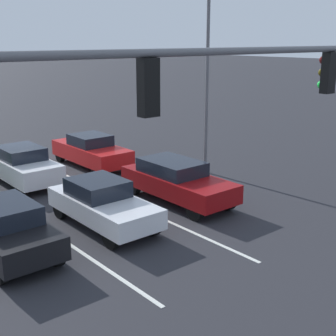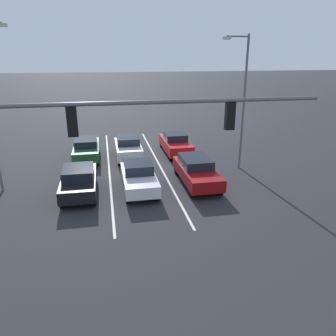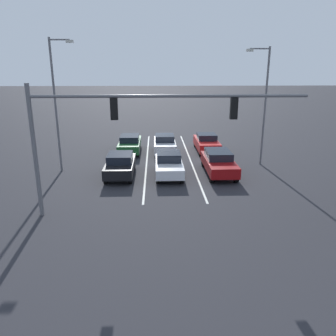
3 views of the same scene
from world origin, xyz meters
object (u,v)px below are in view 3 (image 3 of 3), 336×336
object	(u,v)px
car_silver_midlane_second	(165,144)
car_darkgreen_rightlane_second	(130,143)
car_maroon_leftlane_front	(219,162)
street_lamp_right_shoulder	(57,99)
car_red_leftlane_second	(207,143)
car_white_midlane_front	(169,164)
car_black_rightlane_front	(120,164)
street_lamp_left_shoulder	(263,100)
traffic_signal_gantry	(121,121)

from	to	relation	value
car_silver_midlane_second	car_darkgreen_rightlane_second	size ratio (longest dim) A/B	0.89
car_maroon_leftlane_front	street_lamp_right_shoulder	size ratio (longest dim) A/B	0.54
car_silver_midlane_second	car_red_leftlane_second	bearing A→B (deg)	-171.14
car_white_midlane_front	car_maroon_leftlane_front	bearing A→B (deg)	-175.83
street_lamp_right_shoulder	car_white_midlane_front	bearing A→B (deg)	170.10
car_silver_midlane_second	street_lamp_right_shoulder	xyz separation A→B (m)	(7.05, 4.65, 4.06)
car_darkgreen_rightlane_second	car_red_leftlane_second	size ratio (longest dim) A/B	1.03
car_black_rightlane_front	car_darkgreen_rightlane_second	size ratio (longest dim) A/B	0.93
car_black_rightlane_front	street_lamp_left_shoulder	distance (m)	10.77
car_darkgreen_rightlane_second	car_red_leftlane_second	distance (m)	6.44
car_black_rightlane_front	car_red_leftlane_second	world-z (taller)	car_red_leftlane_second
car_red_leftlane_second	street_lamp_right_shoulder	bearing A→B (deg)	26.13
car_maroon_leftlane_front	car_darkgreen_rightlane_second	world-z (taller)	car_maroon_leftlane_front
car_black_rightlane_front	street_lamp_left_shoulder	size ratio (longest dim) A/B	0.53
car_white_midlane_front	traffic_signal_gantry	world-z (taller)	traffic_signal_gantry
car_silver_midlane_second	street_lamp_left_shoulder	world-z (taller)	street_lamp_left_shoulder
car_silver_midlane_second	traffic_signal_gantry	size ratio (longest dim) A/B	0.34
street_lamp_right_shoulder	car_darkgreen_rightlane_second	bearing A→B (deg)	-128.77
car_maroon_leftlane_front	car_silver_midlane_second	bearing A→B (deg)	-58.95
traffic_signal_gantry	street_lamp_left_shoulder	world-z (taller)	street_lamp_left_shoulder
car_white_midlane_front	traffic_signal_gantry	bearing A→B (deg)	67.96
car_silver_midlane_second	car_darkgreen_rightlane_second	world-z (taller)	car_silver_midlane_second
car_darkgreen_rightlane_second	car_maroon_leftlane_front	bearing A→B (deg)	135.54
traffic_signal_gantry	street_lamp_left_shoulder	bearing A→B (deg)	-137.71
car_white_midlane_front	car_black_rightlane_front	size ratio (longest dim) A/B	0.99
car_silver_midlane_second	street_lamp_right_shoulder	bearing A→B (deg)	33.38
car_maroon_leftlane_front	car_black_rightlane_front	xyz separation A→B (m)	(6.45, 0.24, -0.03)
car_white_midlane_front	car_red_leftlane_second	xyz separation A→B (m)	(-3.45, -6.45, -0.00)
car_black_rightlane_front	car_silver_midlane_second	size ratio (longest dim) A/B	1.04
street_lamp_right_shoulder	street_lamp_left_shoulder	world-z (taller)	street_lamp_right_shoulder
car_maroon_leftlane_front	car_darkgreen_rightlane_second	size ratio (longest dim) A/B	1.01
car_black_rightlane_front	car_darkgreen_rightlane_second	distance (m)	6.42
car_darkgreen_rightlane_second	street_lamp_left_shoulder	world-z (taller)	street_lamp_left_shoulder
car_maroon_leftlane_front	car_red_leftlane_second	distance (m)	6.21
car_black_rightlane_front	car_silver_midlane_second	world-z (taller)	car_silver_midlane_second
car_white_midlane_front	car_red_leftlane_second	bearing A→B (deg)	-118.17
car_silver_midlane_second	car_black_rightlane_front	bearing A→B (deg)	62.66
car_black_rightlane_front	traffic_signal_gantry	bearing A→B (deg)	97.35
traffic_signal_gantry	street_lamp_right_shoulder	world-z (taller)	street_lamp_right_shoulder
car_white_midlane_front	car_darkgreen_rightlane_second	world-z (taller)	car_white_midlane_front
car_white_midlane_front	street_lamp_right_shoulder	size ratio (longest dim) A/B	0.50
car_white_midlane_front	car_silver_midlane_second	size ratio (longest dim) A/B	1.03
car_silver_midlane_second	street_lamp_left_shoulder	distance (m)	8.54
car_maroon_leftlane_front	car_silver_midlane_second	distance (m)	6.60
car_black_rightlane_front	street_lamp_right_shoulder	bearing A→B (deg)	-17.21
car_silver_midlane_second	street_lamp_left_shoulder	size ratio (longest dim) A/B	0.51
car_darkgreen_rightlane_second	traffic_signal_gantry	size ratio (longest dim) A/B	0.38
car_darkgreen_rightlane_second	car_silver_midlane_second	bearing A→B (deg)	169.65
car_silver_midlane_second	car_red_leftlane_second	xyz separation A→B (m)	(-3.55, -0.55, -0.03)
car_white_midlane_front	street_lamp_right_shoulder	xyz separation A→B (m)	(7.15, -1.25, 4.09)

